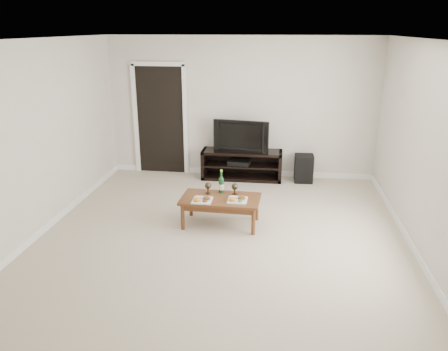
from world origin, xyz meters
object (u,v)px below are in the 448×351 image
television (242,135)px  coffee_table (221,211)px  media_console (242,165)px  subwoofer (304,168)px

television → coffee_table: size_ratio=0.92×
media_console → coffee_table: bearing=-93.3°
television → subwoofer: bearing=8.9°
subwoofer → coffee_table: (-1.27, -2.07, -0.04)m
media_console → television: (0.00, 0.00, 0.57)m
media_console → television: size_ratio=1.45×
subwoofer → coffee_table: subwoofer is taller
subwoofer → coffee_table: size_ratio=0.45×
media_console → coffee_table: 2.07m
television → subwoofer: television is taller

